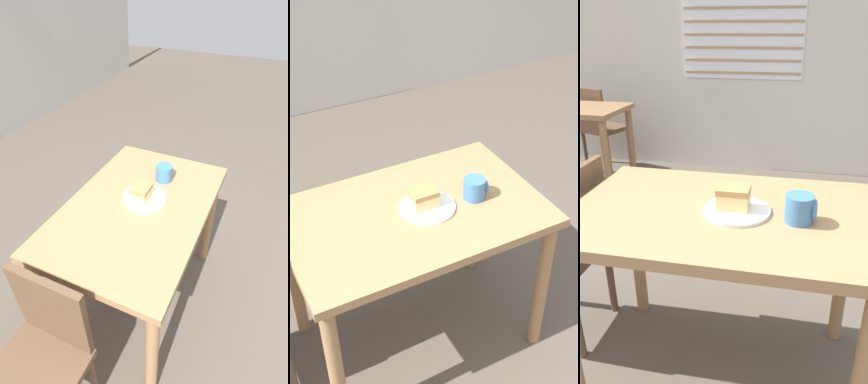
{
  "view_description": "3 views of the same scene",
  "coord_description": "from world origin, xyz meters",
  "views": [
    {
      "loc": [
        -0.95,
        -0.08,
        1.77
      ],
      "look_at": [
        0.21,
        0.45,
        0.8
      ],
      "focal_mm": 28.0,
      "sensor_mm": 36.0,
      "label": 1
    },
    {
      "loc": [
        -0.63,
        -1.14,
        2.14
      ],
      "look_at": [
        0.21,
        0.43,
        0.85
      ],
      "focal_mm": 50.0,
      "sensor_mm": 36.0,
      "label": 2
    },
    {
      "loc": [
        0.37,
        -0.72,
        1.36
      ],
      "look_at": [
        0.14,
        0.41,
        0.86
      ],
      "focal_mm": 35.0,
      "sensor_mm": 36.0,
      "label": 3
    }
  ],
  "objects": [
    {
      "name": "chair_far_opposite",
      "position": [
        -1.58,
        2.64,
        0.47
      ],
      "size": [
        0.46,
        0.46,
        0.85
      ],
      "rotation": [
        0.0,
        0.0,
        2.87
      ],
      "color": "brown",
      "rests_on": "ground_plane"
    },
    {
      "name": "cake_slice",
      "position": [
        0.16,
        0.44,
        0.83
      ],
      "size": [
        0.11,
        0.09,
        0.08
      ],
      "color": "#E0C67F",
      "rests_on": "plate"
    },
    {
      "name": "plate",
      "position": [
        0.18,
        0.43,
        0.78
      ],
      "size": [
        0.24,
        0.24,
        0.01
      ],
      "color": "white",
      "rests_on": "dining_table_near"
    },
    {
      "name": "wall_back",
      "position": [
        0.0,
        3.03,
        1.4
      ],
      "size": [
        10.0,
        0.1,
        2.8
      ],
      "color": "beige",
      "rests_on": "ground_plane"
    },
    {
      "name": "coffee_mug",
      "position": [
        0.39,
        0.4,
        0.82
      ],
      "size": [
        0.1,
        0.09,
        0.09
      ],
      "color": "teal",
      "rests_on": "dining_table_near"
    },
    {
      "name": "dining_table_near",
      "position": [
        0.12,
        0.44,
        0.65
      ],
      "size": [
        1.08,
        0.7,
        0.78
      ],
      "color": "#9E754C",
      "rests_on": "ground_plane"
    }
  ]
}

